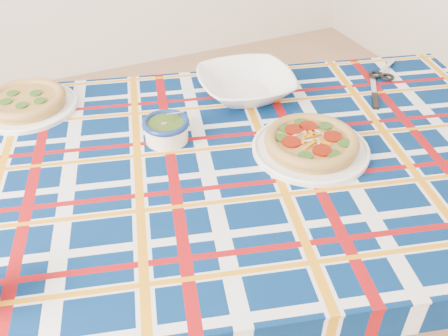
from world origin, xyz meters
name	(u,v)px	position (x,y,z in m)	size (l,w,h in m)	color
floor	(186,297)	(0.00, 0.00, 0.00)	(4.00, 4.00, 0.00)	#A57555
dining_table	(237,181)	(0.10, -0.20, 0.68)	(1.81, 1.38, 0.75)	brown
tablecloth	(237,174)	(0.10, -0.20, 0.71)	(1.64, 1.04, 0.11)	#041F4E
main_focaccia_plate	(311,142)	(0.29, -0.26, 0.79)	(0.32, 0.32, 0.06)	#A67A3A
pesto_bowl	(166,128)	(-0.04, -0.05, 0.80)	(0.13, 0.13, 0.08)	#25390F
serving_bowl	(246,85)	(0.27, 0.09, 0.80)	(0.29, 0.29, 0.07)	white
second_focaccia_plate	(26,101)	(-0.37, 0.28, 0.79)	(0.30, 0.30, 0.06)	#A67A3A
table_knife	(374,86)	(0.67, -0.03, 0.76)	(0.23, 0.02, 0.01)	silver
kitchen_scissors	(387,67)	(0.79, 0.05, 0.77)	(0.19, 0.09, 0.02)	silver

